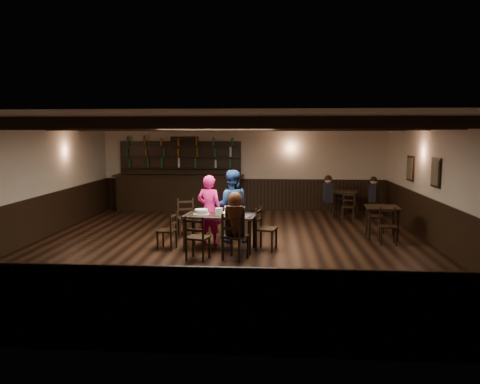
# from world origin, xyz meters

# --- Properties ---
(ground) EXTENTS (10.00, 10.00, 0.00)m
(ground) POSITION_xyz_m (0.00, 0.00, 0.00)
(ground) COLOR black
(ground) RESTS_ON ground
(room_shell) EXTENTS (9.02, 10.02, 2.71)m
(room_shell) POSITION_xyz_m (0.01, 0.04, 1.75)
(room_shell) COLOR beige
(room_shell) RESTS_ON ground
(dining_table) EXTENTS (1.56, 0.91, 0.75)m
(dining_table) POSITION_xyz_m (-0.16, -0.29, 0.66)
(dining_table) COLOR black
(dining_table) RESTS_ON ground
(chair_near_left) EXTENTS (0.49, 0.47, 0.87)m
(chair_near_left) POSITION_xyz_m (-0.52, -1.16, 0.51)
(chair_near_left) COLOR black
(chair_near_left) RESTS_ON ground
(chair_near_right) EXTENTS (0.56, 0.55, 0.92)m
(chair_near_right) POSITION_xyz_m (0.19, -1.11, 0.54)
(chair_near_right) COLOR black
(chair_near_right) RESTS_ON ground
(chair_end_left) EXTENTS (0.40, 0.42, 0.79)m
(chair_end_left) POSITION_xyz_m (-1.23, -0.31, 0.46)
(chair_end_left) COLOR black
(chair_end_left) RESTS_ON ground
(chair_end_right) EXTENTS (0.49, 0.51, 0.90)m
(chair_end_right) POSITION_xyz_m (0.74, -0.21, 0.53)
(chair_end_right) COLOR black
(chair_end_right) RESTS_ON ground
(chair_far_pushed) EXTENTS (0.53, 0.51, 0.90)m
(chair_far_pushed) POSITION_xyz_m (-1.13, 1.02, 0.53)
(chair_far_pushed) COLOR black
(chair_far_pushed) RESTS_ON ground
(woman_pink) EXTENTS (0.64, 0.51, 1.54)m
(woman_pink) POSITION_xyz_m (-0.45, 0.17, 0.77)
(woman_pink) COLOR #FF2567
(woman_pink) RESTS_ON ground
(man_blue) EXTENTS (0.84, 0.69, 1.63)m
(man_blue) POSITION_xyz_m (0.00, 0.50, 0.82)
(man_blue) COLOR navy
(man_blue) RESTS_ON ground
(seated_person) EXTENTS (0.37, 0.55, 0.90)m
(seated_person) POSITION_xyz_m (0.22, -1.06, 0.87)
(seated_person) COLOR black
(seated_person) RESTS_ON ground
(cake) EXTENTS (0.34, 0.34, 0.11)m
(cake) POSITION_xyz_m (-0.56, -0.23, 0.80)
(cake) COLOR white
(cake) RESTS_ON dining_table
(plate_stack_a) EXTENTS (0.16, 0.16, 0.15)m
(plate_stack_a) POSITION_xyz_m (-0.18, -0.32, 0.83)
(plate_stack_a) COLOR white
(plate_stack_a) RESTS_ON dining_table
(plate_stack_b) EXTENTS (0.15, 0.15, 0.17)m
(plate_stack_b) POSITION_xyz_m (-0.00, -0.22, 0.84)
(plate_stack_b) COLOR white
(plate_stack_b) RESTS_ON dining_table
(tea_light) EXTENTS (0.04, 0.04, 0.06)m
(tea_light) POSITION_xyz_m (-0.07, -0.23, 0.78)
(tea_light) COLOR #A5A8AD
(tea_light) RESTS_ON dining_table
(salt_shaker) EXTENTS (0.03, 0.03, 0.08)m
(salt_shaker) POSITION_xyz_m (0.23, -0.38, 0.79)
(salt_shaker) COLOR silver
(salt_shaker) RESTS_ON dining_table
(pepper_shaker) EXTENTS (0.04, 0.04, 0.10)m
(pepper_shaker) POSITION_xyz_m (0.24, -0.45, 0.80)
(pepper_shaker) COLOR #A5A8AD
(pepper_shaker) RESTS_ON dining_table
(drink_glass) EXTENTS (0.07, 0.07, 0.12)m
(drink_glass) POSITION_xyz_m (0.12, -0.21, 0.81)
(drink_glass) COLOR silver
(drink_glass) RESTS_ON dining_table
(menu_red) EXTENTS (0.30, 0.24, 0.00)m
(menu_red) POSITION_xyz_m (0.31, -0.49, 0.75)
(menu_red) COLOR maroon
(menu_red) RESTS_ON dining_table
(menu_blue) EXTENTS (0.34, 0.30, 0.00)m
(menu_blue) POSITION_xyz_m (0.39, -0.27, 0.75)
(menu_blue) COLOR #101F51
(menu_blue) RESTS_ON dining_table
(bar_counter) EXTENTS (4.09, 0.70, 2.20)m
(bar_counter) POSITION_xyz_m (-2.03, 4.72, 0.73)
(bar_counter) COLOR black
(bar_counter) RESTS_ON ground
(back_table_a) EXTENTS (0.81, 0.81, 0.75)m
(back_table_a) POSITION_xyz_m (3.49, 1.09, 0.64)
(back_table_a) COLOR black
(back_table_a) RESTS_ON ground
(back_table_b) EXTENTS (0.89, 0.89, 0.75)m
(back_table_b) POSITION_xyz_m (3.08, 3.97, 0.64)
(back_table_b) COLOR black
(back_table_b) RESTS_ON ground
(bg_patron_left) EXTENTS (0.28, 0.40, 0.78)m
(bg_patron_left) POSITION_xyz_m (2.54, 3.73, 0.85)
(bg_patron_left) COLOR black
(bg_patron_left) RESTS_ON ground
(bg_patron_right) EXTENTS (0.32, 0.41, 0.74)m
(bg_patron_right) POSITION_xyz_m (3.86, 3.87, 0.83)
(bg_patron_right) COLOR black
(bg_patron_right) RESTS_ON ground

